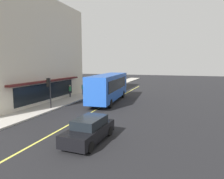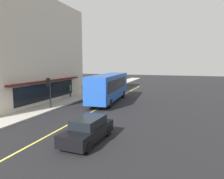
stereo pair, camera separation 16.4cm
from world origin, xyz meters
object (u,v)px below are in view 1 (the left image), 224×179
(traffic_light, at_px, (49,86))
(pedestrian_waiting, at_px, (91,87))
(bus, at_px, (109,86))
(car_black, at_px, (89,130))
(pedestrian_mid_block, at_px, (83,88))
(pedestrian_at_corner, at_px, (70,90))

(traffic_light, xyz_separation_m, pedestrian_waiting, (10.71, 0.01, -1.36))
(bus, bearing_deg, car_black, -165.82)
(traffic_light, distance_m, pedestrian_mid_block, 9.97)
(bus, distance_m, pedestrian_mid_block, 6.79)
(bus, bearing_deg, traffic_light, 142.95)
(pedestrian_waiting, bearing_deg, pedestrian_at_corner, 156.37)
(traffic_light, relative_size, pedestrian_mid_block, 1.96)
(car_black, bearing_deg, bus, 14.18)
(pedestrian_mid_block, bearing_deg, bus, -123.44)
(pedestrian_waiting, bearing_deg, pedestrian_mid_block, 131.96)
(pedestrian_waiting, relative_size, pedestrian_mid_block, 1.05)
(bus, relative_size, pedestrian_waiting, 6.61)
(car_black, relative_size, pedestrian_waiting, 2.57)
(pedestrian_at_corner, bearing_deg, car_black, -145.57)
(bus, relative_size, pedestrian_mid_block, 6.92)
(car_black, xyz_separation_m, pedestrian_mid_block, (16.64, 8.88, 0.38))
(traffic_light, xyz_separation_m, pedestrian_at_corner, (7.03, 1.62, -1.36))
(pedestrian_mid_block, height_order, pedestrian_at_corner, pedestrian_at_corner)
(car_black, xyz_separation_m, pedestrian_at_corner, (13.86, 9.50, 0.43))
(traffic_light, relative_size, car_black, 0.73)
(pedestrian_at_corner, bearing_deg, bus, -98.44)
(pedestrian_mid_block, bearing_deg, pedestrian_waiting, -48.04)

